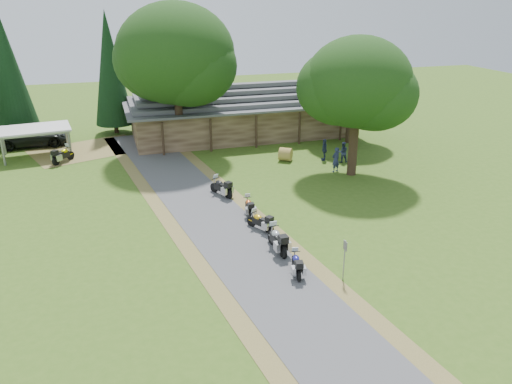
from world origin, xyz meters
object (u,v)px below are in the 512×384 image
object	(u,v)px
motorcycle_carport_a	(63,154)
car_dark_suv	(34,132)
motorcycle_row_a	(297,263)
motorcycle_row_e	(221,186)
motorcycle_row_b	(277,239)
motorcycle_row_d	(249,206)
lodge	(242,109)
carport	(36,142)
motorcycle_row_c	(260,221)
hay_bale	(286,154)

from	to	relation	value
motorcycle_carport_a	car_dark_suv	bearing A→B (deg)	65.01
motorcycle_row_a	motorcycle_row_e	distance (m)	10.81
motorcycle_row_b	motorcycle_carport_a	bearing A→B (deg)	28.39
motorcycle_row_a	motorcycle_row_e	bearing A→B (deg)	17.08
car_dark_suv	motorcycle_row_d	distance (m)	24.10
lodge	motorcycle_row_b	distance (m)	23.30
lodge	motorcycle_row_e	world-z (taller)	lodge
motorcycle_row_d	lodge	bearing A→B (deg)	-8.69
carport	motorcycle_row_e	xyz separation A→B (m)	(12.45, -12.92, -0.53)
carport	motorcycle_row_e	distance (m)	17.95
carport	car_dark_suv	distance (m)	3.34
motorcycle_row_a	motorcycle_row_d	xyz separation A→B (m)	(-0.23, 7.26, 0.01)
motorcycle_row_c	motorcycle_carport_a	bearing A→B (deg)	4.52
motorcycle_row_b	motorcycle_row_c	world-z (taller)	motorcycle_row_b
car_dark_suv	motorcycle_row_b	bearing A→B (deg)	-151.79
motorcycle_row_b	motorcycle_carport_a	world-z (taller)	motorcycle_row_b
motorcycle_row_a	motorcycle_row_d	size ratio (longest dim) A/B	0.99
carport	hay_bale	xyz separation A→B (m)	(19.10, -7.14, -0.66)
lodge	carport	distance (m)	18.06
lodge	car_dark_suv	bearing A→B (deg)	174.62
lodge	motorcycle_row_d	size ratio (longest dim) A/B	12.61
motorcycle_row_c	motorcycle_row_d	size ratio (longest dim) A/B	1.02
motorcycle_row_c	motorcycle_carport_a	size ratio (longest dim) A/B	0.86
car_dark_suv	hay_bale	xyz separation A→B (m)	(19.60, -10.44, -0.68)
car_dark_suv	hay_bale	distance (m)	22.22
car_dark_suv	motorcycle_row_e	distance (m)	20.76
motorcycle_row_d	motorcycle_row_a	bearing A→B (deg)	-172.51
carport	motorcycle_row_d	world-z (taller)	carport
motorcycle_row_d	motorcycle_row_e	size ratio (longest dim) A/B	0.88
carport	motorcycle_row_b	distance (m)	25.15
motorcycle_carport_a	hay_bale	xyz separation A→B (m)	(17.01, -4.70, -0.16)
motorcycle_row_a	motorcycle_row_e	size ratio (longest dim) A/B	0.87
car_dark_suv	motorcycle_row_e	xyz separation A→B (m)	(12.95, -16.22, -0.55)
car_dark_suv	motorcycle_row_d	xyz separation A→B (m)	(13.85, -19.71, -0.63)
motorcycle_row_e	carport	bearing A→B (deg)	18.57
motorcycle_row_e	lodge	bearing A→B (deg)	-46.14
hay_bale	car_dark_suv	bearing A→B (deg)	151.97
motorcycle_row_b	hay_bale	size ratio (longest dim) A/B	1.96
carport	motorcycle_carport_a	world-z (taller)	carport
car_dark_suv	motorcycle_row_a	size ratio (longest dim) A/B	3.76
motorcycle_row_d	motorcycle_row_e	bearing A→B (deg)	20.20
motorcycle_row_d	hay_bale	bearing A→B (deg)	-26.16
motorcycle_row_d	hay_bale	size ratio (longest dim) A/B	1.62
motorcycle_row_d	motorcycle_carport_a	bearing A→B (deg)	44.51
motorcycle_row_c	motorcycle_row_e	size ratio (longest dim) A/B	0.90
car_dark_suv	hay_bale	world-z (taller)	car_dark_suv
motorcycle_row_a	motorcycle_row_d	bearing A→B (deg)	12.87
lodge	motorcycle_carport_a	bearing A→B (deg)	-165.83
carport	motorcycle_row_d	size ratio (longest dim) A/B	3.23
lodge	motorcycle_carport_a	xyz separation A→B (m)	(-15.85, -4.00, -1.76)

